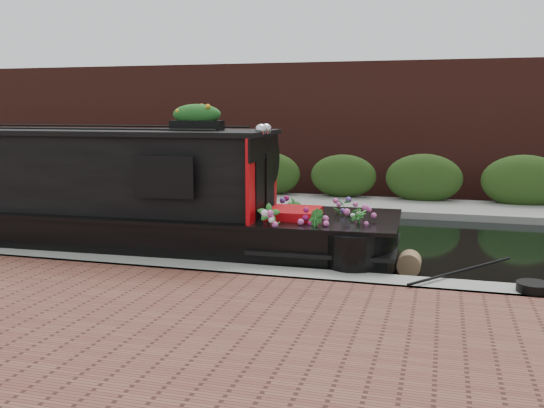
# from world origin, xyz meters

# --- Properties ---
(ground) EXTENTS (80.00, 80.00, 0.00)m
(ground) POSITION_xyz_m (0.00, 0.00, 0.00)
(ground) COLOR black
(ground) RESTS_ON ground
(near_bank_coping) EXTENTS (40.00, 0.60, 0.50)m
(near_bank_coping) POSITION_xyz_m (0.00, -3.30, 0.00)
(near_bank_coping) COLOR gray
(near_bank_coping) RESTS_ON ground
(far_bank_path) EXTENTS (40.00, 2.40, 0.34)m
(far_bank_path) POSITION_xyz_m (0.00, 4.20, 0.00)
(far_bank_path) COLOR gray
(far_bank_path) RESTS_ON ground
(far_hedge) EXTENTS (40.00, 1.10, 2.80)m
(far_hedge) POSITION_xyz_m (0.00, 5.10, 0.00)
(far_hedge) COLOR #254216
(far_hedge) RESTS_ON ground
(far_brick_wall) EXTENTS (40.00, 1.00, 8.00)m
(far_brick_wall) POSITION_xyz_m (0.00, 7.20, 0.00)
(far_brick_wall) COLOR #4C1F19
(far_brick_wall) RESTS_ON ground
(narrowboat) EXTENTS (12.40, 2.60, 2.91)m
(narrowboat) POSITION_xyz_m (-2.39, -2.04, 0.86)
(narrowboat) COLOR black
(narrowboat) RESTS_ON ground
(rope_fender) EXTENTS (0.37, 0.40, 0.37)m
(rope_fender) POSITION_xyz_m (4.26, -2.04, 0.18)
(rope_fender) COLOR brown
(rope_fender) RESTS_ON ground
(coiled_mooring_rope) EXTENTS (0.44, 0.44, 0.12)m
(coiled_mooring_rope) POSITION_xyz_m (5.92, -3.34, 0.31)
(coiled_mooring_rope) COLOR black
(coiled_mooring_rope) RESTS_ON near_bank_coping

